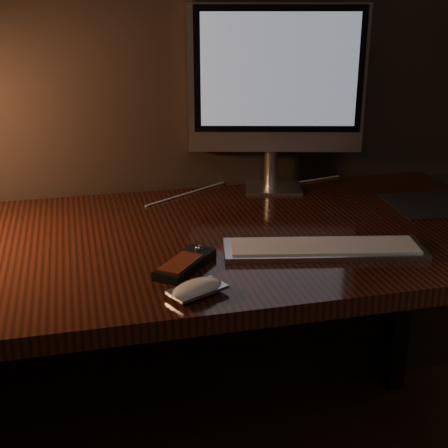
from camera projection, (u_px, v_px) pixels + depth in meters
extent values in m
cube|color=#36150C|center=(194.00, 244.00, 1.44)|extent=(1.60, 0.75, 0.04)
cube|color=black|center=(401.00, 293.00, 2.04)|extent=(0.06, 0.06, 0.71)
cube|color=black|center=(173.00, 287.00, 1.85)|extent=(1.48, 0.02, 0.51)
cube|color=silver|center=(273.00, 187.00, 1.79)|extent=(0.19, 0.17, 0.01)
cylinder|color=silver|center=(271.00, 166.00, 1.79)|extent=(0.05, 0.05, 0.10)
cube|color=silver|center=(277.00, 80.00, 1.68)|extent=(0.47, 0.15, 0.39)
cube|color=black|center=(279.00, 70.00, 1.66)|extent=(0.44, 0.12, 0.33)
cube|color=#92A6C7|center=(279.00, 70.00, 1.65)|extent=(0.41, 0.10, 0.30)
cube|color=silver|center=(324.00, 248.00, 1.35)|extent=(0.45, 0.21, 0.02)
cube|color=black|center=(440.00, 204.00, 1.65)|extent=(0.28, 0.23, 0.00)
ellipsoid|color=white|center=(197.00, 290.00, 1.15)|extent=(0.12, 0.10, 0.02)
cube|color=black|center=(185.00, 264.00, 1.27)|extent=(0.15, 0.16, 0.02)
cube|color=maroon|center=(185.00, 259.00, 1.26)|extent=(0.10, 0.11, 0.00)
sphere|color=silver|center=(185.00, 258.00, 1.26)|extent=(0.02, 0.02, 0.02)
cylinder|color=white|center=(246.00, 189.00, 1.78)|extent=(0.59, 0.23, 0.01)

